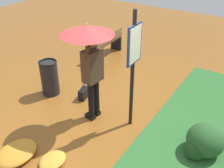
{
  "coord_description": "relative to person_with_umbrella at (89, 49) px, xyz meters",
  "views": [
    {
      "loc": [
        3.31,
        2.67,
        3.44
      ],
      "look_at": [
        -0.37,
        0.3,
        0.85
      ],
      "focal_mm": 43.15,
      "sensor_mm": 36.0,
      "label": 1
    }
  ],
  "objects": [
    {
      "name": "leaf_pile_by_bench",
      "position": [
        1.33,
        0.15,
        -1.5
      ],
      "size": [
        0.49,
        0.4,
        0.11
      ],
      "color": "gold",
      "rests_on": "ground_plane"
    },
    {
      "name": "ground_plane",
      "position": [
        0.19,
        0.06,
        -1.55
      ],
      "size": [
        18.0,
        18.0,
        0.0
      ],
      "primitive_type": "plane",
      "color": "brown"
    },
    {
      "name": "trash_bin",
      "position": [
        -0.26,
        -1.4,
        -1.13
      ],
      "size": [
        0.42,
        0.42,
        0.83
      ],
      "color": "black",
      "rests_on": "ground_plane"
    },
    {
      "name": "leaf_pile_near_person",
      "position": [
        1.57,
        -0.47,
        -1.47
      ],
      "size": [
        0.75,
        0.6,
        0.16
      ],
      "color": "#C68428",
      "rests_on": "ground_plane"
    },
    {
      "name": "park_bench",
      "position": [
        -2.67,
        -1.46,
        -1.15
      ],
      "size": [
        1.4,
        0.38,
        0.75
      ],
      "color": "black",
      "rests_on": "ground_plane"
    },
    {
      "name": "person_with_umbrella",
      "position": [
        0.0,
        0.0,
        0.0
      ],
      "size": [
        0.96,
        0.96,
        2.04
      ],
      "color": "black",
      "rests_on": "ground_plane"
    },
    {
      "name": "shrub_cluster",
      "position": [
        -0.23,
        2.18,
        -1.28
      ],
      "size": [
        0.71,
        0.64,
        0.58
      ],
      "color": "#285628",
      "rests_on": "ground_plane"
    },
    {
      "name": "info_sign_post",
      "position": [
        -0.29,
        0.74,
        -0.11
      ],
      "size": [
        0.44,
        0.07,
        2.3
      ],
      "color": "black",
      "rests_on": "ground_plane"
    },
    {
      "name": "handbag",
      "position": [
        -0.51,
        -0.62,
        -1.42
      ],
      "size": [
        0.32,
        0.2,
        0.37
      ],
      "color": "black",
      "rests_on": "ground_plane"
    }
  ]
}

